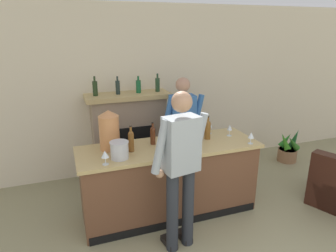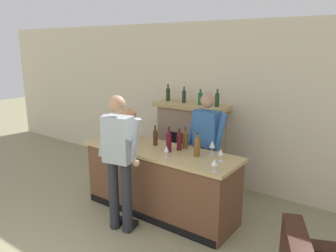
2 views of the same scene
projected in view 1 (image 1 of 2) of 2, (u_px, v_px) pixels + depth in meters
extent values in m
cube|color=beige|center=(152.00, 90.00, 5.04)|extent=(12.00, 0.07, 2.75)
cube|color=brown|center=(169.00, 181.00, 3.92)|extent=(2.23, 0.69, 0.91)
cube|color=tan|center=(170.00, 147.00, 3.77)|extent=(2.30, 0.76, 0.04)
cube|color=black|center=(179.00, 223.00, 3.73)|extent=(2.19, 0.01, 0.10)
cube|color=gray|center=(129.00, 138.00, 4.87)|extent=(1.14, 0.44, 1.33)
cube|color=black|center=(133.00, 153.00, 4.72)|extent=(0.63, 0.02, 0.85)
cube|color=tan|center=(128.00, 96.00, 4.64)|extent=(1.30, 0.52, 0.07)
cylinder|color=#203218|center=(95.00, 89.00, 4.44)|extent=(0.07, 0.07, 0.22)
cylinder|color=#203218|center=(94.00, 79.00, 4.40)|extent=(0.03, 0.03, 0.07)
cylinder|color=#1F2D29|center=(118.00, 88.00, 4.55)|extent=(0.07, 0.07, 0.21)
cylinder|color=#1F2D29|center=(117.00, 78.00, 4.51)|extent=(0.03, 0.03, 0.07)
cylinder|color=#17582F|center=(138.00, 87.00, 4.66)|extent=(0.08, 0.08, 0.20)
cylinder|color=#17582F|center=(138.00, 78.00, 4.62)|extent=(0.03, 0.03, 0.07)
cylinder|color=#1F3B23|center=(158.00, 85.00, 4.75)|extent=(0.07, 0.07, 0.21)
cylinder|color=#1F3B23|center=(157.00, 76.00, 4.71)|extent=(0.03, 0.03, 0.07)
cube|color=#341911|center=(325.00, 180.00, 4.34)|extent=(0.81, 0.49, 0.54)
cylinder|color=#926847|center=(287.00, 155.00, 5.58)|extent=(0.34, 0.34, 0.23)
cylinder|color=#332319|center=(288.00, 150.00, 5.55)|extent=(0.31, 0.31, 0.02)
cone|color=#266532|center=(295.00, 138.00, 5.50)|extent=(0.16, 0.28, 0.40)
cone|color=#267324|center=(286.00, 140.00, 5.58)|extent=(0.29, 0.13, 0.30)
cone|color=#327C1B|center=(285.00, 142.00, 5.46)|extent=(0.14, 0.29, 0.32)
cone|color=#307123|center=(293.00, 143.00, 5.41)|extent=(0.32, 0.15, 0.32)
cylinder|color=#262A30|center=(188.00, 207.00, 3.31)|extent=(0.13, 0.13, 0.95)
cube|color=black|center=(184.00, 237.00, 3.50)|extent=(0.14, 0.25, 0.07)
cylinder|color=#262A30|center=(172.00, 212.00, 3.21)|extent=(0.13, 0.13, 0.95)
cube|color=black|center=(169.00, 242.00, 3.41)|extent=(0.14, 0.25, 0.07)
cube|color=#97A0A6|center=(181.00, 144.00, 3.03)|extent=(0.39, 0.28, 0.58)
cylinder|color=#97A0A6|center=(199.00, 139.00, 3.15)|extent=(0.20, 0.08, 0.57)
sphere|color=tan|center=(197.00, 164.00, 3.26)|extent=(0.09, 0.09, 0.09)
cylinder|color=#97A0A6|center=(160.00, 147.00, 2.93)|extent=(0.20, 0.08, 0.57)
sphere|color=tan|center=(160.00, 174.00, 3.04)|extent=(0.09, 0.09, 0.09)
sphere|color=tan|center=(182.00, 102.00, 2.89)|extent=(0.21, 0.21, 0.21)
cylinder|color=brown|center=(176.00, 159.00, 4.54)|extent=(0.13, 0.13, 0.93)
cube|color=black|center=(177.00, 187.00, 4.61)|extent=(0.11, 0.24, 0.07)
cylinder|color=brown|center=(188.00, 158.00, 4.60)|extent=(0.13, 0.13, 0.93)
cube|color=black|center=(189.00, 185.00, 4.67)|extent=(0.11, 0.24, 0.07)
cube|color=#3466A7|center=(182.00, 113.00, 4.35)|extent=(0.37, 0.23, 0.52)
cylinder|color=#3466A7|center=(168.00, 116.00, 4.27)|extent=(0.20, 0.08, 0.57)
sphere|color=tan|center=(168.00, 136.00, 4.34)|extent=(0.09, 0.09, 0.09)
cylinder|color=#3466A7|center=(198.00, 113.00, 4.40)|extent=(0.20, 0.08, 0.57)
sphere|color=tan|center=(197.00, 133.00, 4.48)|extent=(0.09, 0.09, 0.09)
sphere|color=tan|center=(183.00, 85.00, 4.22)|extent=(0.21, 0.21, 0.21)
cylinder|color=#CC834C|center=(109.00, 133.00, 3.61)|extent=(0.24, 0.24, 0.42)
cone|color=#CC834C|center=(108.00, 113.00, 3.53)|extent=(0.25, 0.25, 0.07)
cylinder|color=#B29333|center=(112.00, 148.00, 3.52)|extent=(0.02, 0.04, 0.02)
cylinder|color=silver|center=(119.00, 151.00, 3.37)|extent=(0.20, 0.20, 0.19)
cylinder|color=silver|center=(119.00, 142.00, 3.34)|extent=(0.21, 0.21, 0.01)
cylinder|color=#560E1D|center=(182.00, 135.00, 3.77)|extent=(0.07, 0.07, 0.24)
sphere|color=#560E1D|center=(182.00, 126.00, 3.73)|extent=(0.07, 0.07, 0.07)
cylinder|color=#560E1D|center=(182.00, 123.00, 3.72)|extent=(0.03, 0.03, 0.09)
cylinder|color=black|center=(182.00, 119.00, 3.70)|extent=(0.03, 0.03, 0.01)
cylinder|color=#55111D|center=(183.00, 132.00, 3.93)|extent=(0.07, 0.07, 0.21)
sphere|color=#55111D|center=(183.00, 125.00, 3.90)|extent=(0.07, 0.07, 0.07)
cylinder|color=#55111D|center=(183.00, 122.00, 3.88)|extent=(0.03, 0.03, 0.08)
cylinder|color=black|center=(183.00, 118.00, 3.87)|extent=(0.03, 0.03, 0.01)
cylinder|color=#4E2513|center=(153.00, 137.00, 3.79)|extent=(0.07, 0.07, 0.20)
sphere|color=#4E2513|center=(153.00, 129.00, 3.76)|extent=(0.06, 0.06, 0.06)
cylinder|color=#4E2513|center=(153.00, 126.00, 3.75)|extent=(0.03, 0.03, 0.08)
cylinder|color=black|center=(153.00, 123.00, 3.73)|extent=(0.03, 0.03, 0.01)
cylinder|color=brown|center=(131.00, 143.00, 3.56)|extent=(0.07, 0.07, 0.22)
sphere|color=brown|center=(131.00, 134.00, 3.53)|extent=(0.07, 0.07, 0.07)
cylinder|color=brown|center=(131.00, 130.00, 3.51)|extent=(0.03, 0.03, 0.09)
cylinder|color=black|center=(131.00, 126.00, 3.50)|extent=(0.03, 0.03, 0.01)
cylinder|color=brown|center=(207.00, 131.00, 3.97)|extent=(0.08, 0.08, 0.22)
sphere|color=brown|center=(208.00, 123.00, 3.94)|extent=(0.08, 0.08, 0.08)
cylinder|color=brown|center=(208.00, 120.00, 3.93)|extent=(0.03, 0.03, 0.08)
cylinder|color=black|center=(208.00, 117.00, 3.91)|extent=(0.04, 0.04, 0.01)
cylinder|color=brown|center=(181.00, 130.00, 4.04)|extent=(0.08, 0.08, 0.21)
sphere|color=brown|center=(181.00, 122.00, 4.01)|extent=(0.07, 0.07, 0.07)
cylinder|color=brown|center=(181.00, 120.00, 4.00)|extent=(0.03, 0.03, 0.08)
cylinder|color=black|center=(181.00, 116.00, 3.98)|extent=(0.03, 0.03, 0.01)
cylinder|color=silver|center=(209.00, 133.00, 4.21)|extent=(0.07, 0.07, 0.01)
cylinder|color=silver|center=(209.00, 130.00, 4.19)|extent=(0.01, 0.01, 0.09)
cone|color=silver|center=(209.00, 124.00, 4.17)|extent=(0.08, 0.08, 0.09)
cylinder|color=silver|center=(229.00, 135.00, 4.12)|extent=(0.07, 0.07, 0.01)
cylinder|color=silver|center=(229.00, 133.00, 4.11)|extent=(0.01, 0.01, 0.08)
cone|color=silver|center=(230.00, 127.00, 4.08)|extent=(0.07, 0.07, 0.07)
cylinder|color=silver|center=(250.00, 143.00, 3.84)|extent=(0.07, 0.07, 0.01)
cylinder|color=silver|center=(251.00, 141.00, 3.82)|extent=(0.01, 0.01, 0.07)
cone|color=silver|center=(251.00, 135.00, 3.80)|extent=(0.08, 0.08, 0.08)
cylinder|color=silver|center=(195.00, 149.00, 3.67)|extent=(0.06, 0.06, 0.01)
cylinder|color=silver|center=(195.00, 146.00, 3.66)|extent=(0.01, 0.01, 0.07)
cone|color=silver|center=(196.00, 140.00, 3.63)|extent=(0.07, 0.07, 0.08)
cylinder|color=silver|center=(106.00, 164.00, 3.24)|extent=(0.07, 0.07, 0.01)
cylinder|color=silver|center=(105.00, 161.00, 3.23)|extent=(0.01, 0.01, 0.08)
cone|color=silver|center=(105.00, 154.00, 3.21)|extent=(0.08, 0.08, 0.08)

